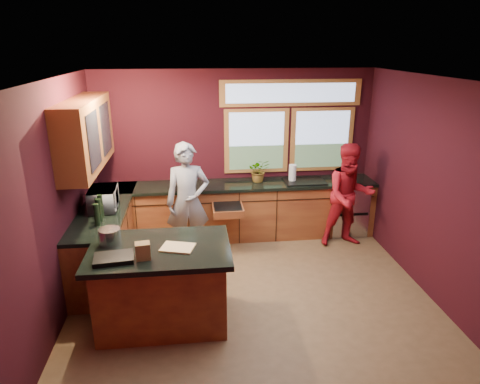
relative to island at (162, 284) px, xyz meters
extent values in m
plane|color=brown|center=(1.10, 0.51, -0.48)|extent=(4.50, 4.50, 0.00)
cube|color=black|center=(1.10, 2.51, 0.87)|extent=(4.50, 0.02, 2.70)
cube|color=black|center=(1.10, -1.49, 0.87)|extent=(4.50, 0.02, 2.70)
cube|color=black|center=(-1.15, 0.51, 0.87)|extent=(0.02, 4.00, 2.70)
cube|color=black|center=(3.35, 0.51, 0.87)|extent=(0.02, 4.00, 2.70)
cube|color=silver|center=(1.10, 0.51, 2.22)|extent=(4.50, 4.00, 0.02)
cube|color=#8698BA|center=(1.45, 2.50, 1.07)|extent=(1.06, 0.02, 1.06)
cube|color=#8698BA|center=(2.55, 2.50, 1.07)|extent=(1.06, 0.02, 1.06)
cube|color=#9B622D|center=(2.00, 2.50, 1.84)|extent=(2.30, 0.02, 0.42)
cube|color=#552014|center=(-0.97, 1.36, 1.47)|extent=(0.36, 1.80, 0.90)
cube|color=#552014|center=(1.10, 2.21, -0.04)|extent=(4.50, 0.60, 0.88)
cube|color=black|center=(1.10, 2.20, 0.43)|extent=(4.50, 0.64, 0.05)
cube|color=#B7B7BC|center=(2.95, 2.19, -0.05)|extent=(0.60, 0.58, 0.85)
cube|color=black|center=(2.20, 2.17, 0.43)|extent=(0.66, 0.46, 0.05)
cube|color=#552014|center=(-0.85, 1.36, -0.04)|extent=(0.60, 2.30, 0.88)
cube|color=black|center=(-0.84, 1.36, 0.43)|extent=(0.64, 2.30, 0.05)
cube|color=#552014|center=(0.00, 0.00, -0.04)|extent=(1.40, 0.90, 0.88)
cube|color=black|center=(0.00, 0.00, 0.44)|extent=(1.55, 1.05, 0.06)
imported|color=slate|center=(0.30, 1.59, 0.40)|extent=(0.67, 0.47, 1.75)
imported|color=#A6131D|center=(2.80, 1.71, 0.35)|extent=(0.82, 0.65, 1.65)
imported|color=#999999|center=(-0.82, 1.29, 0.60)|extent=(0.39, 0.55, 0.29)
imported|color=#999999|center=(1.46, 2.26, 0.64)|extent=(0.34, 0.30, 0.38)
cylinder|color=silver|center=(2.00, 2.21, 0.59)|extent=(0.12, 0.12, 0.28)
cube|color=tan|center=(0.20, -0.05, 0.48)|extent=(0.41, 0.34, 0.02)
cylinder|color=#A9AAAE|center=(-0.55, 0.15, 0.56)|extent=(0.24, 0.24, 0.18)
cube|color=brown|center=(-0.15, -0.25, 0.56)|extent=(0.17, 0.14, 0.18)
cube|color=black|center=(-0.45, -0.25, 0.49)|extent=(0.43, 0.33, 0.05)
camera|label=1|loc=(0.40, -4.31, 2.59)|focal=32.00mm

